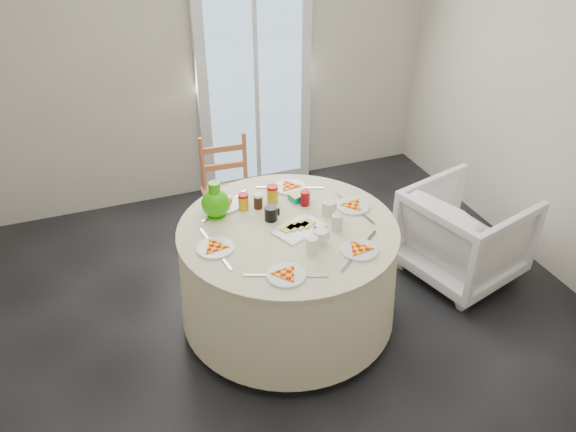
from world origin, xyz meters
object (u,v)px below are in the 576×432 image
object	(u,v)px
wooden_chair	(229,190)
armchair	(466,228)
table	(288,273)
green_pitcher	(215,195)

from	to	relation	value
wooden_chair	armchair	size ratio (longest dim) A/B	1.15
table	armchair	bearing A→B (deg)	0.32
table	wooden_chair	world-z (taller)	wooden_chair
green_pitcher	wooden_chair	bearing A→B (deg)	80.49
armchair	green_pitcher	size ratio (longest dim) A/B	3.28
armchair	table	bearing A→B (deg)	74.92
armchair	green_pitcher	world-z (taller)	green_pitcher
table	wooden_chair	size ratio (longest dim) A/B	1.59
armchair	wooden_chair	bearing A→B (deg)	40.63
table	armchair	distance (m)	1.34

